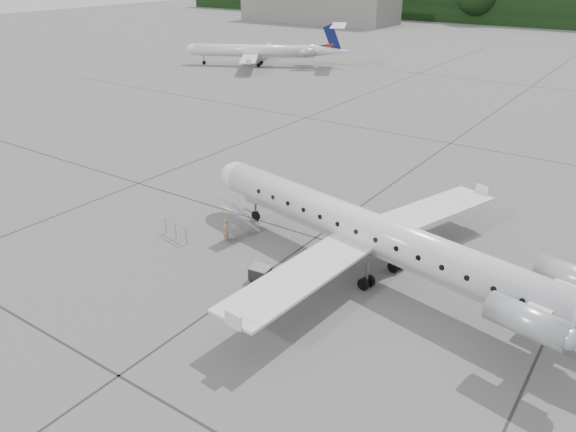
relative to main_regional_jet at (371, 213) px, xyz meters
The scene contains 8 objects.
ground 5.03m from the main_regional_jet, 83.46° to the right, with size 320.00×320.00×0.00m, color #5F5F5D.
terminal_building 127.15m from the main_regional_jet, 123.18° to the left, with size 40.00×14.00×10.00m, color slate.
main_regional_jet is the anchor object (origin of this frame).
airstair 8.64m from the main_regional_jet, behind, with size 0.85×2.16×2.19m, color silver, non-canonical shape.
passenger 9.11m from the main_regional_jet, 168.78° to the right, with size 0.57×0.37×1.56m, color #9B7054.
safety_railing 12.11m from the main_regional_jet, 165.12° to the right, with size 2.20×0.08×1.00m, color gray, non-canonical shape.
baggage_cart 6.55m from the main_regional_jet, 136.61° to the right, with size 1.01×0.82×0.88m, color #232326, non-canonical shape.
bg_regional_left 64.01m from the main_regional_jet, 133.35° to the left, with size 24.16×17.40×6.34m, color silver, non-canonical shape.
Camera 1 is at (11.07, -20.40, 15.51)m, focal length 35.00 mm.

